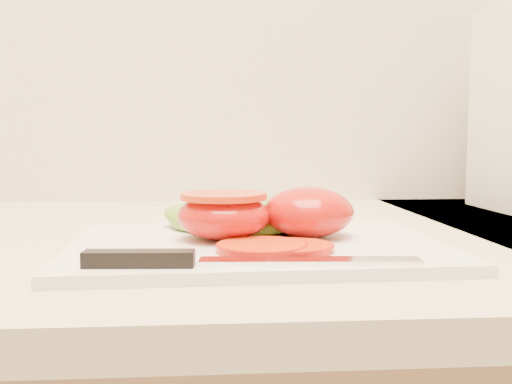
{
  "coord_description": "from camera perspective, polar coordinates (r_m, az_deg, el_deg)",
  "views": [
    {
      "loc": [
        -0.11,
        1.03,
        1.04
      ],
      "look_at": [
        -0.07,
        1.57,
        0.99
      ],
      "focal_mm": 40.0,
      "sensor_mm": 36.0,
      "label": 1
    }
  ],
  "objects": [
    {
      "name": "cutting_board",
      "position": [
        0.53,
        0.08,
        -5.44
      ],
      "size": [
        0.35,
        0.26,
        0.01
      ],
      "primitive_type": "cube",
      "rotation": [
        0.0,
        0.0,
        0.03
      ],
      "color": "silver",
      "rests_on": "counter"
    },
    {
      "name": "tomato_half_dome",
      "position": [
        0.56,
        5.24,
        -1.99
      ],
      "size": [
        0.09,
        0.09,
        0.05
      ],
      "primitive_type": "ellipsoid",
      "color": "red",
      "rests_on": "cutting_board"
    },
    {
      "name": "tomato_half_cut",
      "position": [
        0.54,
        -3.24,
        -2.21
      ],
      "size": [
        0.09,
        0.09,
        0.04
      ],
      "color": "red",
      "rests_on": "cutting_board"
    },
    {
      "name": "tomato_slice_0",
      "position": [
        0.48,
        0.57,
        -5.55
      ],
      "size": [
        0.08,
        0.08,
        0.01
      ],
      "primitive_type": "cylinder",
      "color": "#D7551E",
      "rests_on": "cutting_board"
    },
    {
      "name": "tomato_slice_1",
      "position": [
        0.49,
        3.84,
        -5.53
      ],
      "size": [
        0.07,
        0.07,
        0.01
      ],
      "primitive_type": "cylinder",
      "color": "#D7551E",
      "rests_on": "cutting_board"
    },
    {
      "name": "lettuce_leaf_0",
      "position": [
        0.6,
        -1.98,
        -2.32
      ],
      "size": [
        0.19,
        0.17,
        0.03
      ],
      "primitive_type": "ellipsoid",
      "rotation": [
        0.0,
        0.0,
        -0.44
      ],
      "color": "#71B931",
      "rests_on": "cutting_board"
    },
    {
      "name": "lettuce_leaf_1",
      "position": [
        0.61,
        1.98,
        -2.57
      ],
      "size": [
        0.12,
        0.11,
        0.02
      ],
      "primitive_type": "ellipsoid",
      "rotation": [
        0.0,
        0.0,
        0.41
      ],
      "color": "#71B931",
      "rests_on": "cutting_board"
    },
    {
      "name": "knife",
      "position": [
        0.43,
        -4.88,
        -6.74
      ],
      "size": [
        0.26,
        0.03,
        0.01
      ],
      "rotation": [
        0.0,
        0.0,
        -0.06
      ],
      "color": "silver",
      "rests_on": "cutting_board"
    }
  ]
}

